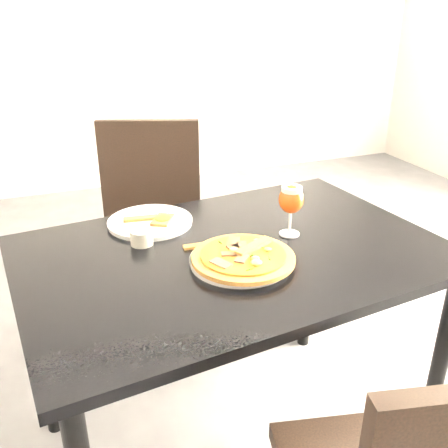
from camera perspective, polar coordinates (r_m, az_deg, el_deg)
name	(u,v)px	position (r m, az deg, el deg)	size (l,w,h in m)	color
dining_table	(234,276)	(1.48, 1.12, -6.00)	(1.28, 0.92, 0.75)	black
chair_far	(150,229)	(2.11, -8.48, -0.61)	(0.56, 0.56, 0.96)	black
plate_main	(240,261)	(1.36, 1.84, -4.20)	(0.27, 0.27, 0.01)	silver
pizza	(244,256)	(1.35, 2.25, -3.71)	(0.28, 0.28, 0.03)	brown
plate_second	(150,222)	(1.61, -8.43, 0.25)	(0.27, 0.27, 0.01)	silver
crust_scraps	(155,219)	(1.60, -7.85, 0.55)	(0.17, 0.11, 0.01)	brown
loose_crust	(200,245)	(1.45, -2.74, -2.45)	(0.10, 0.02, 0.01)	brown
sauce_cup	(142,237)	(1.48, -9.40, -1.44)	(0.07, 0.07, 0.04)	#B5B4A3
beer_glass	(291,200)	(1.50, 7.70, 2.77)	(0.08, 0.08, 0.16)	#B5BBBE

